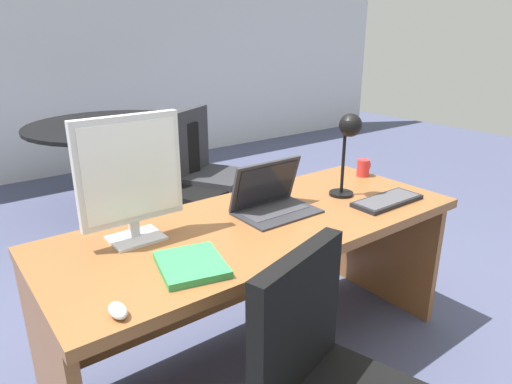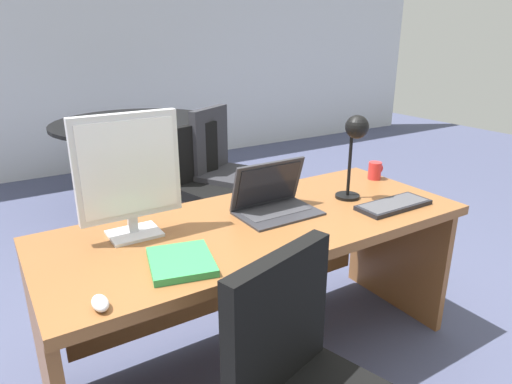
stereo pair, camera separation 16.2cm
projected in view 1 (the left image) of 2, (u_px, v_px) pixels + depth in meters
The scene contains 13 objects.
ground at pixel (136, 247), 3.34m from camera, with size 12.00×12.00×0.00m, color #474C6B.
back_wall at pixel (34, 42), 4.54m from camera, with size 10.00×0.10×2.80m, color silver.
desk at pixel (255, 255), 2.07m from camera, with size 1.86×0.75×0.72m.
monitor at pixel (130, 174), 1.70m from camera, with size 0.40×0.16×0.49m.
laptop at pixel (271, 196), 2.06m from camera, with size 0.36×0.25×0.23m.
keyboard at pixel (387, 201), 2.17m from camera, with size 0.37×0.15×0.02m.
mouse at pixel (118, 310), 1.30m from camera, with size 0.05×0.09×0.04m.
desk_lamp at pixel (349, 137), 2.16m from camera, with size 0.12×0.14×0.41m.
book at pixel (191, 265), 1.57m from camera, with size 0.27×0.30×0.03m.
coffee_mug at pixel (363, 168), 2.56m from camera, with size 0.10×0.07×0.10m.
meeting_table at pixel (115, 146), 3.78m from camera, with size 1.39×1.39×0.78m.
meeting_chair_near at pixel (193, 197), 3.35m from camera, with size 0.57×0.58×0.85m.
meeting_chair_far at pixel (210, 182), 3.52m from camera, with size 0.63×0.64×0.95m.
Camera 1 is at (-1.12, -1.43, 1.50)m, focal length 31.79 mm.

